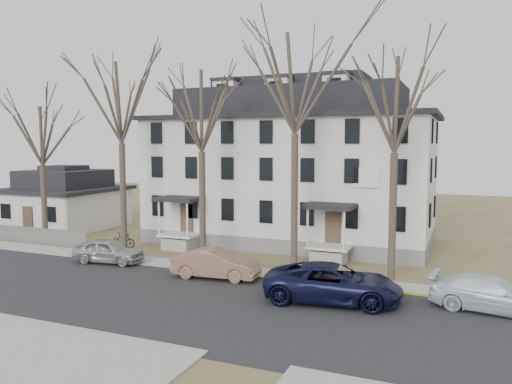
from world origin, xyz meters
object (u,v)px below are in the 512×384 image
at_px(tree_mid_left, 201,105).
at_px(tree_bungalow, 41,131).
at_px(tree_mid_right, 396,98).
at_px(bicycle_left, 178,244).
at_px(boarding_house, 291,169).
at_px(car_silver, 109,251).
at_px(car_navy, 333,284).
at_px(car_tan, 216,265).
at_px(small_house, 65,202).
at_px(tree_far_left, 121,96).
at_px(car_white, 492,295).
at_px(bicycle_right, 123,241).
at_px(tree_center, 295,75).

height_order(tree_mid_left, tree_bungalow, tree_mid_left).
height_order(tree_mid_right, bicycle_left, tree_mid_right).
distance_m(boarding_house, car_silver, 14.44).
xyz_separation_m(tree_mid_left, car_navy, (9.60, -5.20, -8.74)).
bearing_deg(car_navy, car_tan, 69.43).
distance_m(tree_bungalow, car_tan, 17.82).
bearing_deg(small_house, tree_bungalow, -57.16).
height_order(car_silver, bicycle_left, car_silver).
distance_m(tree_far_left, tree_mid_left, 6.05).
height_order(car_silver, car_white, car_white).
height_order(tree_mid_left, car_silver, tree_mid_left).
bearing_deg(car_navy, tree_far_left, 63.76).
xyz_separation_m(small_house, tree_far_left, (11.00, -6.20, 8.09)).
relative_size(small_house, tree_far_left, 0.63).
relative_size(car_tan, bicycle_left, 2.84).
height_order(small_house, tree_far_left, tree_far_left).
xyz_separation_m(tree_mid_right, tree_bungalow, (-24.50, 0.00, -1.48)).
relative_size(car_navy, bicycle_left, 3.75).
bearing_deg(bicycle_right, car_white, -108.13).
distance_m(boarding_house, bicycle_right, 13.11).
bearing_deg(car_silver, car_tan, -101.67).
relative_size(small_house, bicycle_left, 5.24).
relative_size(tree_far_left, car_white, 2.68).
bearing_deg(tree_mid_left, tree_mid_right, 0.00).
xyz_separation_m(tree_center, car_white, (10.22, -3.80, -10.34)).
xyz_separation_m(boarding_house, tree_mid_left, (-3.00, -8.15, 4.22)).
height_order(boarding_house, tree_mid_right, tree_mid_right).
bearing_deg(small_house, car_tan, -26.45).
bearing_deg(tree_far_left, car_silver, -68.55).
bearing_deg(car_tan, small_house, 57.88).
bearing_deg(boarding_house, car_tan, -90.87).
relative_size(tree_bungalow, car_tan, 2.29).
relative_size(tree_far_left, car_tan, 2.91).
distance_m(tree_mid_left, tree_mid_right, 11.50).
height_order(tree_bungalow, bicycle_right, tree_bungalow).
relative_size(car_silver, car_tan, 0.92).
bearing_deg(car_silver, tree_mid_right, -86.56).
distance_m(small_house, bicycle_right, 11.70).
bearing_deg(bicycle_left, tree_center, -67.92).
distance_m(tree_far_left, car_navy, 18.98).
relative_size(tree_center, tree_bungalow, 1.36).
bearing_deg(tree_center, tree_bungalow, 180.00).
bearing_deg(car_white, tree_mid_left, 82.97).
relative_size(tree_mid_left, tree_center, 0.87).
xyz_separation_m(car_silver, bicycle_left, (1.88, 4.93, -0.30)).
height_order(tree_far_left, bicycle_left, tree_far_left).
bearing_deg(bicycle_left, bicycle_right, 138.51).
distance_m(tree_mid_left, tree_bungalow, 13.08).
height_order(tree_mid_right, bicycle_right, tree_mid_right).
height_order(small_house, bicycle_right, small_house).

